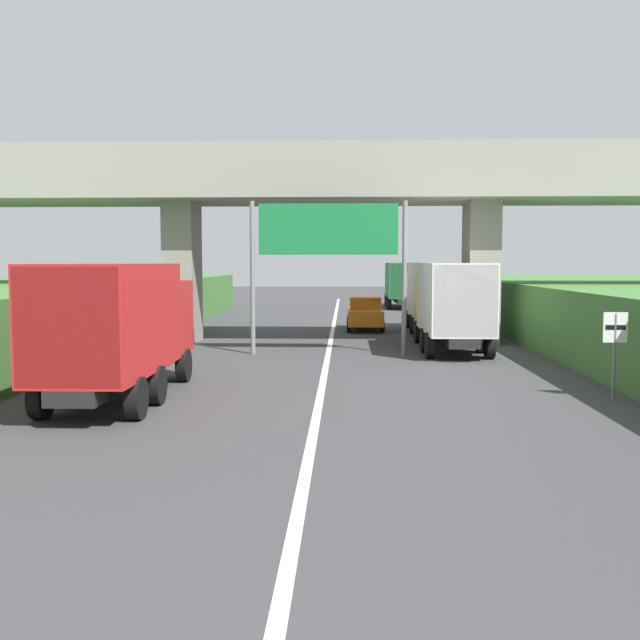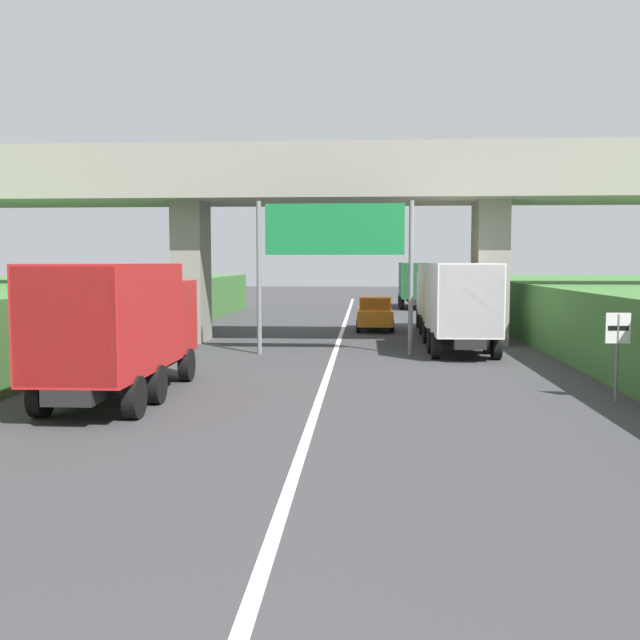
% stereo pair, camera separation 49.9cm
% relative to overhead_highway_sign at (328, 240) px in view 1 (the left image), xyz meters
% --- Properties ---
extents(lane_centre_stripe, '(0.20, 85.42, 0.01)m').
position_rel_overhead_highway_sign_xyz_m(lane_centre_stripe, '(0.00, -1.54, -4.28)').
color(lane_centre_stripe, white).
rests_on(lane_centre_stripe, ground).
extents(overpass_bridge, '(40.00, 4.80, 8.25)m').
position_rel_overhead_highway_sign_xyz_m(overpass_bridge, '(0.00, 4.14, 1.99)').
color(overpass_bridge, gray).
rests_on(overpass_bridge, ground).
extents(overhead_highway_sign, '(5.88, 0.18, 5.75)m').
position_rel_overhead_highway_sign_xyz_m(overhead_highway_sign, '(0.00, 0.00, 0.00)').
color(overhead_highway_sign, slate).
rests_on(overhead_highway_sign, ground).
extents(speed_limit_sign, '(0.60, 0.08, 2.23)m').
position_rel_overhead_highway_sign_xyz_m(speed_limit_sign, '(7.40, -8.80, -2.81)').
color(speed_limit_sign, slate).
rests_on(speed_limit_sign, ground).
extents(truck_yellow, '(2.44, 7.30, 3.44)m').
position_rel_overhead_highway_sign_xyz_m(truck_yellow, '(4.77, 1.21, -2.35)').
color(truck_yellow, black).
rests_on(truck_yellow, ground).
extents(truck_red, '(2.44, 7.30, 3.44)m').
position_rel_overhead_highway_sign_xyz_m(truck_red, '(-5.03, -9.16, -2.35)').
color(truck_red, black).
rests_on(truck_red, ground).
extents(truck_green, '(2.44, 7.30, 3.44)m').
position_rel_overhead_highway_sign_xyz_m(truck_green, '(4.92, 27.93, -2.35)').
color(truck_green, black).
rests_on(truck_green, ground).
extents(truck_white, '(2.44, 7.30, 3.44)m').
position_rel_overhead_highway_sign_xyz_m(truck_white, '(5.00, 8.35, -2.35)').
color(truck_white, black).
rests_on(truck_white, ground).
extents(car_orange, '(1.86, 4.10, 1.72)m').
position_rel_overhead_highway_sign_xyz_m(car_orange, '(1.65, 9.77, -3.43)').
color(car_orange, orange).
rests_on(car_orange, ground).
extents(construction_barrel_2, '(0.57, 0.57, 0.90)m').
position_rel_overhead_highway_sign_xyz_m(construction_barrel_2, '(-6.65, -8.78, -3.83)').
color(construction_barrel_2, orange).
rests_on(construction_barrel_2, ground).
extents(construction_barrel_3, '(0.57, 0.57, 0.90)m').
position_rel_overhead_highway_sign_xyz_m(construction_barrel_3, '(-6.65, -4.39, -3.83)').
color(construction_barrel_3, orange).
rests_on(construction_barrel_3, ground).
extents(construction_barrel_4, '(0.57, 0.57, 0.90)m').
position_rel_overhead_highway_sign_xyz_m(construction_barrel_4, '(-6.64, 0.01, -3.83)').
color(construction_barrel_4, orange).
rests_on(construction_barrel_4, ground).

